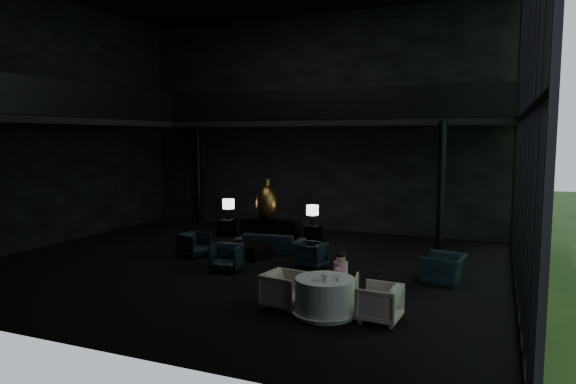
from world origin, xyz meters
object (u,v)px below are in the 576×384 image
at_px(lounge_armchair_west, 194,244).
at_px(dining_chair_north, 341,289).
at_px(child, 341,267).
at_px(console, 270,228).
at_px(dining_chair_west, 285,287).
at_px(lounge_armchair_east, 311,254).
at_px(sofa, 271,239).
at_px(dining_table, 325,299).
at_px(side_table_left, 227,228).
at_px(table_lamp_right, 312,211).
at_px(side_table_right, 313,233).
at_px(window_armchair, 444,265).
at_px(dining_chair_east, 379,301).
at_px(coffee_table, 252,251).
at_px(lounge_armchair_south, 227,257).
at_px(bronze_urn, 267,203).
at_px(table_lamp_left, 228,205).

relative_size(lounge_armchair_west, dining_chair_north, 1.21).
bearing_deg(lounge_armchair_west, child, -101.09).
distance_m(console, dining_chair_west, 7.32).
bearing_deg(lounge_armchair_east, console, -131.68).
distance_m(sofa, dining_table, 5.70).
xyz_separation_m(side_table_left, dining_chair_west, (4.90, -6.32, 0.13)).
distance_m(side_table_left, table_lamp_right, 3.29).
bearing_deg(side_table_right, side_table_left, -176.96).
relative_size(window_armchair, dining_chair_east, 1.25).
distance_m(coffee_table, child, 4.60).
bearing_deg(lounge_armchair_west, console, -1.82).
height_order(coffee_table, dining_chair_east, dining_chair_east).
bearing_deg(side_table_left, lounge_armchair_west, -78.05).
xyz_separation_m(dining_table, dining_chair_west, (-0.92, 0.14, 0.10)).
relative_size(lounge_armchair_south, child, 1.19).
xyz_separation_m(coffee_table, dining_chair_west, (2.58, -3.65, 0.23)).
relative_size(lounge_armchair_east, dining_table, 0.52).
xyz_separation_m(side_table_right, child, (2.67, -5.73, 0.49)).
xyz_separation_m(lounge_armchair_east, dining_chair_east, (2.59, -3.36, 0.05)).
bearing_deg(side_table_right, dining_chair_east, -60.58).
bearing_deg(child, dining_chair_north, 119.04).
xyz_separation_m(console, lounge_armchair_west, (-0.93, -3.40, 0.05)).
relative_size(console, bronze_urn, 1.49).
relative_size(side_table_left, dining_table, 0.44).
bearing_deg(dining_table, child, 86.88).
bearing_deg(dining_chair_north, lounge_armchair_east, -69.09).
xyz_separation_m(side_table_right, sofa, (-0.66, -1.97, 0.12)).
distance_m(table_lamp_left, dining_chair_north, 8.32).
distance_m(bronze_urn, sofa, 2.17).
bearing_deg(bronze_urn, side_table_left, 178.33).
bearing_deg(dining_chair_east, window_armchair, 168.57).
xyz_separation_m(table_lamp_left, lounge_armchair_south, (2.37, -4.40, -0.71)).
distance_m(console, side_table_left, 1.61).
bearing_deg(dining_chair_east, child, -124.81).
height_order(side_table_left, table_lamp_left, table_lamp_left).
distance_m(dining_chair_east, child, 1.35).
height_order(lounge_armchair_south, child, child).
relative_size(bronze_urn, lounge_armchair_south, 1.83).
bearing_deg(coffee_table, table_lamp_left, 129.37).
bearing_deg(dining_table, lounge_armchair_east, 113.89).
xyz_separation_m(table_lamp_left, sofa, (2.54, -1.95, -0.69)).
distance_m(dining_table, child, 1.01).
distance_m(side_table_left, dining_table, 8.70).
bearing_deg(sofa, console, -71.70).
bearing_deg(window_armchair, side_table_right, -119.42).
height_order(side_table_left, dining_chair_west, dining_chair_west).
bearing_deg(table_lamp_right, dining_chair_north, -64.77).
distance_m(table_lamp_left, child, 8.20).
xyz_separation_m(dining_chair_east, dining_chair_west, (-1.99, 0.05, 0.03)).
height_order(console, lounge_armchair_south, lounge_armchair_south).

